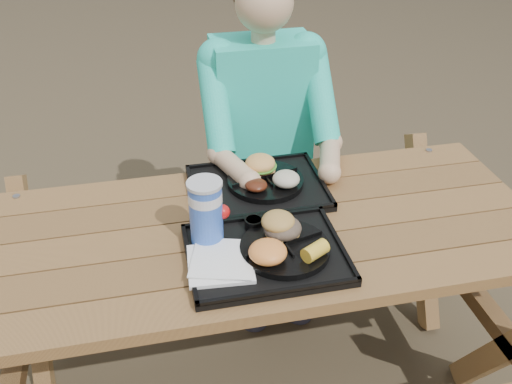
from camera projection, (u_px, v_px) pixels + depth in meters
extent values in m
plane|color=#999999|center=(256.00, 384.00, 2.18)|extent=(60.00, 60.00, 0.00)
cube|color=black|center=(266.00, 255.00, 1.64)|extent=(0.45, 0.35, 0.02)
cube|color=black|center=(257.00, 189.00, 1.94)|extent=(0.45, 0.35, 0.02)
cylinder|color=black|center=(285.00, 248.00, 1.63)|extent=(0.26, 0.26, 0.02)
cylinder|color=black|center=(265.00, 181.00, 1.94)|extent=(0.26, 0.26, 0.02)
cube|color=white|center=(220.00, 263.00, 1.58)|extent=(0.19, 0.19, 0.02)
cylinder|color=blue|center=(206.00, 214.00, 1.63)|extent=(0.10, 0.10, 0.19)
cylinder|color=black|center=(254.00, 224.00, 1.72)|extent=(0.06, 0.06, 0.03)
cylinder|color=gold|center=(280.00, 222.00, 1.73)|extent=(0.06, 0.06, 0.03)
ellipsoid|color=#FF9C43|center=(268.00, 252.00, 1.56)|extent=(0.11, 0.11, 0.05)
cube|color=black|center=(210.00, 188.00, 1.92)|extent=(0.05, 0.18, 0.01)
ellipsoid|color=#4F1F0F|center=(256.00, 185.00, 1.87)|extent=(0.07, 0.07, 0.03)
ellipsoid|color=beige|center=(286.00, 179.00, 1.88)|extent=(0.09, 0.09, 0.05)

